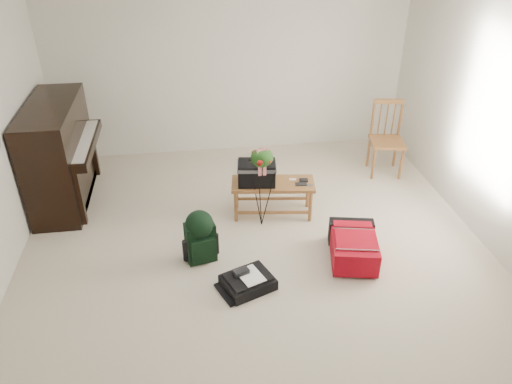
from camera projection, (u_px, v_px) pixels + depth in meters
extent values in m
cube|color=beige|center=(259.00, 262.00, 5.23)|extent=(5.00, 5.50, 0.01)
cube|color=white|center=(259.00, 14.00, 3.94)|extent=(5.00, 5.50, 0.01)
cube|color=silver|center=(230.00, 67.00, 6.92)|extent=(5.00, 0.04, 2.50)
cube|color=silver|center=(511.00, 139.00, 4.89)|extent=(0.04, 5.50, 2.50)
cube|color=black|center=(59.00, 154.00, 6.00)|extent=(0.55, 1.50, 1.25)
cube|color=black|center=(83.00, 145.00, 5.98)|extent=(0.28, 1.30, 0.10)
cube|color=white|center=(82.00, 141.00, 5.96)|extent=(0.22, 1.20, 0.02)
cube|color=black|center=(72.00, 194.00, 6.30)|extent=(0.45, 1.30, 0.10)
cube|color=#9B5B32|center=(273.00, 184.00, 5.81)|extent=(1.00, 0.51, 0.04)
cylinder|color=#9B5B32|center=(238.00, 209.00, 5.74)|extent=(0.04, 0.04, 0.39)
cylinder|color=#9B5B32|center=(235.00, 196.00, 6.00)|extent=(0.04, 0.04, 0.39)
cylinder|color=#9B5B32|center=(311.00, 204.00, 5.84)|extent=(0.04, 0.04, 0.39)
cylinder|color=#9B5B32|center=(305.00, 190.00, 6.10)|extent=(0.04, 0.04, 0.39)
cube|color=#9B5B32|center=(387.00, 142.00, 6.67)|extent=(0.49, 0.49, 0.04)
cylinder|color=#9B5B32|center=(376.00, 165.00, 6.62)|extent=(0.04, 0.04, 0.44)
cylinder|color=#9B5B32|center=(367.00, 153.00, 6.93)|extent=(0.04, 0.04, 0.44)
cylinder|color=#9B5B32|center=(403.00, 163.00, 6.66)|extent=(0.04, 0.04, 0.44)
cylinder|color=#9B5B32|center=(392.00, 151.00, 6.97)|extent=(0.04, 0.04, 0.44)
cube|color=#9B5B32|center=(387.00, 101.00, 6.57)|extent=(0.39, 0.10, 0.06)
cylinder|color=#9B5B32|center=(371.00, 120.00, 6.67)|extent=(0.04, 0.04, 0.53)
cylinder|color=#9B5B32|center=(397.00, 118.00, 6.72)|extent=(0.04, 0.04, 0.53)
cube|color=#A60715|center=(353.00, 247.00, 5.21)|extent=(0.58, 0.76, 0.26)
cube|color=black|center=(346.00, 232.00, 5.43)|extent=(0.50, 0.25, 0.28)
cube|color=#A60715|center=(356.00, 239.00, 5.09)|extent=(0.48, 0.46, 0.02)
cube|color=silver|center=(362.00, 250.00, 4.93)|extent=(0.42, 0.10, 0.01)
cube|color=black|center=(248.00, 282.00, 4.87)|extent=(0.57, 0.52, 0.11)
cube|color=black|center=(248.00, 277.00, 4.84)|extent=(0.50, 0.45, 0.03)
cube|color=white|center=(250.00, 276.00, 4.81)|extent=(0.29, 0.34, 0.01)
cube|color=black|center=(242.00, 270.00, 4.86)|extent=(0.17, 0.14, 0.05)
cube|color=black|center=(201.00, 242.00, 5.15)|extent=(0.33, 0.24, 0.45)
cube|color=black|center=(201.00, 251.00, 5.07)|extent=(0.25, 0.10, 0.26)
sphere|color=black|center=(199.00, 224.00, 5.04)|extent=(0.29, 0.29, 0.29)
cube|color=black|center=(193.00, 237.00, 5.23)|extent=(0.05, 0.04, 0.40)
cube|color=black|center=(207.00, 236.00, 5.25)|extent=(0.05, 0.04, 0.40)
cylinder|color=black|center=(262.00, 164.00, 5.41)|extent=(0.01, 0.01, 0.26)
ellipsoid|color=#22531A|center=(262.00, 158.00, 5.37)|extent=(0.25, 0.18, 0.23)
cube|color=red|center=(262.00, 152.00, 5.32)|extent=(0.13, 0.06, 0.07)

